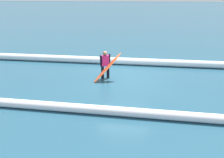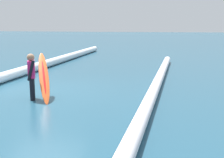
# 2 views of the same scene
# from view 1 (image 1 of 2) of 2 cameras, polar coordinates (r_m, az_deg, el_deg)

# --- Properties ---
(ground_plane) EXTENTS (133.86, 133.86, 0.00)m
(ground_plane) POSITION_cam_1_polar(r_m,az_deg,el_deg) (11.74, 3.05, 0.28)
(ground_plane) COLOR #234E64
(surfer) EXTENTS (0.48, 0.39, 1.38)m
(surfer) POSITION_cam_1_polar(r_m,az_deg,el_deg) (11.43, -1.66, 3.82)
(surfer) COLOR black
(surfer) RESTS_ON ground_plane
(surfboard) EXTENTS (1.41, 0.93, 1.36)m
(surfboard) POSITION_cam_1_polar(r_m,az_deg,el_deg) (11.14, -1.14, 2.76)
(surfboard) COLOR #E55926
(surfboard) RESTS_ON ground_plane
(wave_crest_foreground) EXTENTS (24.26, 1.26, 0.40)m
(wave_crest_foreground) POSITION_cam_1_polar(r_m,az_deg,el_deg) (13.75, 12.02, 3.92)
(wave_crest_foreground) COLOR white
(wave_crest_foreground) RESTS_ON ground_plane
(wave_crest_midground) EXTENTS (18.32, 1.36, 0.33)m
(wave_crest_midground) POSITION_cam_1_polar(r_m,az_deg,el_deg) (8.44, -3.84, -7.42)
(wave_crest_midground) COLOR white
(wave_crest_midground) RESTS_ON ground_plane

